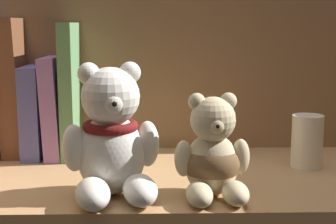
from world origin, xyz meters
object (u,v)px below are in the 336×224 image
Objects in this scene: book_4 at (14,87)px; book_7 at (72,89)px; teddy_bear_smaller at (213,156)px; pillar_candle at (307,141)px; teddy_bear_larger at (112,140)px; book_6 at (56,106)px; book_5 at (37,110)px.

book_4 reaches higher than book_7.
pillar_candle is at bearing 38.92° from teddy_bear_smaller.
book_4 is 1.32× the size of teddy_bear_larger.
book_6 is at bearing 180.00° from book_7.
teddy_bear_smaller is at bearing -1.92° from teddy_bear_larger.
teddy_bear_larger is at bearing -68.75° from book_7.
book_5 is 0.68× the size of book_7.
book_5 is (3.69, 0.00, -3.83)cm from book_4.
pillar_candle is at bearing -12.99° from book_6.
book_6 is at bearing 167.01° from pillar_candle.
pillar_candle is (37.27, -9.23, -6.96)cm from book_7.
teddy_bear_larger is 31.58cm from pillar_candle.
book_6 reaches higher than teddy_bear_smaller.
book_5 is at bearing 180.00° from book_7.
book_5 is 44.39cm from pillar_candle.
book_4 is 28.61cm from teddy_bear_larger.
teddy_bear_larger is at bearing -62.68° from book_6.
book_6 is 1.24× the size of teddy_bear_smaller.
book_5 is 35.21cm from teddy_bear_smaller.
book_4 is at bearing 129.87° from teddy_bear_larger.
pillar_candle is at bearing -12.04° from book_5.
book_5 is 3.32cm from book_6.
teddy_bear_larger is at bearing -50.13° from book_4.
teddy_bear_larger reaches higher than teddy_bear_smaller.
teddy_bear_larger reaches higher than book_5.
book_7 is at bearing 111.25° from teddy_bear_larger.
book_7 reaches higher than teddy_bear_smaller.
book_4 is 1.51× the size of book_5.
book_4 reaches higher than teddy_bear_smaller.
book_6 is 24.48cm from teddy_bear_larger.
teddy_bear_smaller is (12.80, -0.43, -2.08)cm from teddy_bear_larger.
teddy_bear_smaller is (30.95, -22.16, -6.12)cm from book_4.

